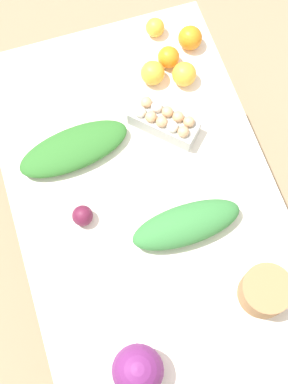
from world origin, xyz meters
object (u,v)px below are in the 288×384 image
greens_bunch_chard (186,225)px  orange_1 (190,38)px  paper_bag (265,291)px  beet_root (83,216)px  greens_bunch_beet_tops (74,149)px  cabbage_purple (138,370)px  orange_3 (153,73)px  orange_4 (184,74)px  orange_0 (169,57)px  orange_2 (155,27)px  egg_carton (164,121)px

greens_bunch_chard → orange_1: 0.68m
paper_bag → beet_root: (-0.39, -0.44, -0.02)m
greens_bunch_beet_tops → orange_1: 0.57m
cabbage_purple → beet_root: size_ratio=2.19×
greens_bunch_chard → orange_3: (-0.54, 0.07, 0.00)m
cabbage_purple → orange_3: bearing=159.5°
orange_1 → orange_4: orange_1 is taller
beet_root → greens_bunch_chard: bearing=66.7°
paper_bag → orange_0: paper_bag is taller
paper_bag → orange_0: bearing=-179.6°
greens_bunch_beet_tops → orange_3: size_ratio=4.48×
paper_bag → greens_bunch_chard: 0.30m
orange_0 → orange_2: orange_0 is taller
greens_bunch_chard → orange_2: 0.73m
orange_0 → orange_4: size_ratio=0.91×
cabbage_purple → beet_root: 0.48m
cabbage_purple → orange_3: cabbage_purple is taller
cabbage_purple → paper_bag: cabbage_purple is taller
cabbage_purple → paper_bag: 0.42m
greens_bunch_chard → orange_4: 0.53m
paper_bag → beet_root: bearing=-131.3°
beet_root → orange_0: bearing=136.7°
orange_0 → greens_bunch_chard: bearing=-13.6°
egg_carton → orange_1: (-0.28, 0.19, -0.00)m
beet_root → orange_1: size_ratio=0.77×
cabbage_purple → beet_root: bearing=-177.0°
orange_2 → paper_bag: bearing=0.6°
orange_0 → beet_root: bearing=-43.3°
orange_1 → orange_3: 0.19m
beet_root → orange_2: (-0.59, 0.43, 0.00)m
greens_bunch_chard → paper_bag: bearing=29.6°
beet_root → orange_3: (-0.41, 0.36, 0.01)m
beet_root → cabbage_purple: bearing=3.0°
orange_0 → orange_3: orange_3 is taller
orange_1 → orange_3: (0.10, -0.17, -0.00)m
egg_carton → orange_2: size_ratio=3.35×
orange_1 → orange_2: orange_1 is taller
cabbage_purple → orange_2: bearing=159.4°
orange_1 → orange_2: size_ratio=1.25×
greens_bunch_beet_tops → beet_root: (0.23, -0.03, 0.00)m
beet_root → orange_1: orange_1 is taller
greens_bunch_chard → orange_4: bearing=161.4°
beet_root → orange_0: orange_0 is taller
orange_2 → orange_4: orange_4 is taller
cabbage_purple → orange_1: 1.11m
cabbage_purple → orange_3: size_ratio=1.73×
cabbage_purple → orange_0: bearing=156.6°
greens_bunch_chard → orange_3: same height
greens_bunch_chard → cabbage_purple: bearing=-36.8°
orange_1 → orange_2: 0.13m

